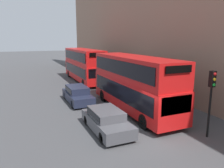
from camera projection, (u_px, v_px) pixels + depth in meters
ground_plane at (147, 138)px, 12.59m from camera, size 200.00×200.00×0.00m
bus_leading at (133, 81)px, 16.90m from camera, size 2.59×10.24×4.30m
bus_second_in_queue at (84, 64)px, 29.01m from camera, size 2.59×10.93×4.27m
car_dark_sedan at (106, 120)px, 13.39m from camera, size 1.88×4.46×1.37m
car_hatchback at (77, 94)px, 19.53m from camera, size 1.82×4.67×1.45m
traffic_light at (212, 90)px, 12.13m from camera, size 0.30×0.36×3.87m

